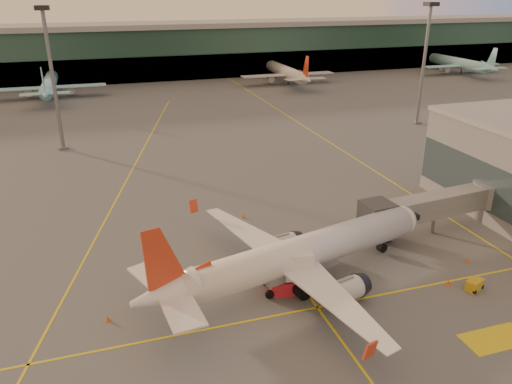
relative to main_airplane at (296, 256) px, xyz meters
name	(u,v)px	position (x,y,z in m)	size (l,w,h in m)	color
ground	(287,352)	(-4.53, -9.43, -3.33)	(600.00, 600.00, 0.00)	#4C4F54
taxi_markings	(144,181)	(-11.85, 35.05, -3.33)	(100.12, 173.00, 0.01)	gold
terminal	(132,52)	(-4.53, 132.36, 5.43)	(400.00, 20.00, 17.60)	#19382D
mast_west_near	(51,69)	(-24.53, 56.57, 11.53)	(2.40, 2.40, 25.60)	slate
mast_east_near	(425,56)	(50.47, 52.57, 11.53)	(2.40, 2.40, 25.60)	slate
distant_aircraft_row	(66,96)	(-25.53, 108.57, -3.33)	(290.00, 34.00, 13.00)	#94E1F8
main_airplane	(296,256)	(0.00, 0.00, 0.00)	(33.59, 30.59, 10.26)	silver
jet_bridge	(442,205)	(21.82, 5.90, 0.22)	(21.22, 5.33, 5.32)	slate
catering_truck	(283,269)	(-1.66, -0.69, -0.80)	(6.08, 3.50, 4.45)	red
gpu_cart	(475,285)	(16.96, -6.46, -2.80)	(2.16, 1.76, 1.09)	#B89317
cone_nose	(468,261)	(19.95, -1.89, -3.07)	(0.42, 0.42, 0.54)	#DA500B
cone_tail	(108,318)	(-18.79, -0.44, -3.05)	(0.46, 0.46, 0.59)	#DA500B
cone_wing_left	(243,216)	(-0.65, 17.07, -3.05)	(0.47, 0.47, 0.60)	#DA500B
cone_fwd	(448,283)	(14.96, -4.99, -3.04)	(0.47, 0.47, 0.60)	#DA500B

